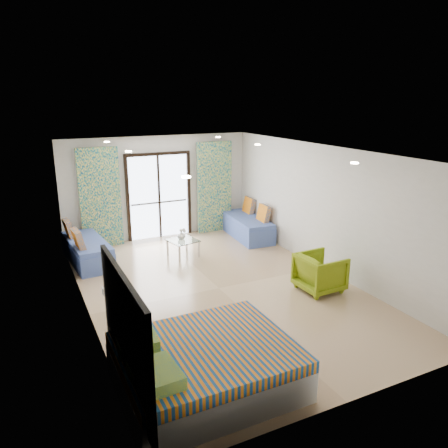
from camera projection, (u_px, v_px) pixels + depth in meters
name	position (u px, v px, depth m)	size (l,w,h in m)	color
floor	(219.00, 288.00, 8.67)	(5.00, 7.50, 0.01)	#9E805E
ceiling	(218.00, 152.00, 7.91)	(5.00, 7.50, 0.01)	silver
wall_back	(158.00, 187.00, 11.53)	(5.00, 0.01, 2.70)	silver
wall_front	(356.00, 304.00, 5.05)	(5.00, 0.01, 2.70)	silver
wall_left	(83.00, 241.00, 7.24)	(0.01, 7.50, 2.70)	silver
wall_right	(324.00, 209.00, 9.34)	(0.01, 7.50, 2.70)	silver
balcony_door	(159.00, 191.00, 11.53)	(1.76, 0.08, 2.28)	black
balcony_rail	(159.00, 202.00, 11.62)	(1.52, 0.03, 0.04)	#595451
curtain_left	(100.00, 198.00, 10.75)	(1.00, 0.10, 2.50)	beige
curtain_right	(214.00, 187.00, 12.05)	(1.00, 0.10, 2.50)	beige
downlight_a	(186.00, 177.00, 5.61)	(0.12, 0.12, 0.02)	#FFE0B2
downlight_b	(355.00, 163.00, 6.78)	(0.12, 0.12, 0.02)	#FFE0B2
downlight_c	(129.00, 151.00, 8.20)	(0.12, 0.12, 0.02)	#FFE0B2
downlight_d	(258.00, 145.00, 9.37)	(0.12, 0.12, 0.02)	#FFE0B2
downlight_e	(107.00, 142.00, 9.92)	(0.12, 0.12, 0.02)	#FFE0B2
downlight_f	(218.00, 137.00, 11.10)	(0.12, 0.12, 0.02)	#FFE0B2
headboard	(125.00, 333.00, 5.01)	(0.06, 2.10, 1.50)	black
switch_plate	(103.00, 291.00, 6.09)	(0.02, 0.10, 0.10)	silver
bed	(204.00, 366.00, 5.63)	(2.21, 1.81, 0.76)	silver
daybed_left	(86.00, 250.00, 9.95)	(0.92, 1.98, 0.95)	#445CA4
daybed_right	(247.00, 226.00, 11.79)	(0.91, 2.01, 0.97)	#445CA4
coffee_table	(183.00, 242.00, 10.30)	(0.73, 0.73, 0.71)	silver
vase	(181.00, 235.00, 10.32)	(0.19, 0.20, 0.19)	white
armchair	(320.00, 271.00, 8.48)	(0.79, 0.74, 0.82)	olive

